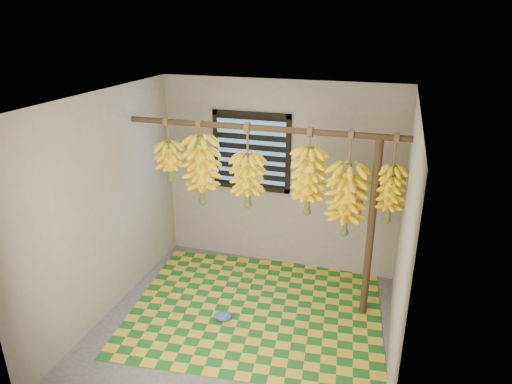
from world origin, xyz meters
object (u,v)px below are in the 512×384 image
at_px(banana_bunch_a, 170,161).
at_px(support_post, 371,231).
at_px(banana_bunch_c, 248,180).
at_px(banana_bunch_d, 308,181).
at_px(woven_mat, 256,309).
at_px(banana_bunch_b, 202,170).
at_px(banana_bunch_f, 390,194).
at_px(plastic_bag, 223,316).
at_px(banana_bunch_e, 346,200).

bearing_deg(banana_bunch_a, support_post, -0.00).
relative_size(banana_bunch_c, banana_bunch_d, 1.00).
bearing_deg(woven_mat, support_post, 15.31).
relative_size(support_post, banana_bunch_b, 2.07).
distance_m(banana_bunch_b, banana_bunch_c, 0.54).
distance_m(banana_bunch_a, banana_bunch_f, 2.42).
bearing_deg(banana_bunch_f, banana_bunch_a, 180.00).
height_order(plastic_bag, banana_bunch_d, banana_bunch_d).
height_order(banana_bunch_d, banana_bunch_e, same).
height_order(support_post, banana_bunch_a, banana_bunch_a).
distance_m(woven_mat, banana_bunch_f, 1.95).
relative_size(plastic_bag, banana_bunch_e, 0.18).
distance_m(banana_bunch_d, banana_bunch_f, 0.83).
distance_m(support_post, banana_bunch_d, 0.83).
relative_size(woven_mat, plastic_bag, 13.83).
xyz_separation_m(banana_bunch_a, banana_bunch_b, (0.39, -0.00, -0.06)).
bearing_deg(banana_bunch_f, plastic_bag, -159.07).
distance_m(support_post, plastic_bag, 1.82).
height_order(woven_mat, banana_bunch_a, banana_bunch_a).
bearing_deg(banana_bunch_c, plastic_bag, -98.93).
bearing_deg(woven_mat, banana_bunch_e, 19.78).
height_order(banana_bunch_c, banana_bunch_d, same).
distance_m(banana_bunch_e, banana_bunch_f, 0.44).
relative_size(banana_bunch_b, banana_bunch_c, 1.03).
bearing_deg(banana_bunch_d, banana_bunch_b, 180.00).
relative_size(support_post, banana_bunch_c, 2.13).
bearing_deg(banana_bunch_f, banana_bunch_e, 180.00).
relative_size(banana_bunch_a, banana_bunch_b, 0.77).
height_order(banana_bunch_a, banana_bunch_c, same).
xyz_separation_m(support_post, plastic_bag, (-1.44, -0.61, -0.95)).
relative_size(banana_bunch_c, banana_bunch_f, 1.01).
bearing_deg(woven_mat, banana_bunch_b, 156.79).
bearing_deg(banana_bunch_e, banana_bunch_b, -180.00).
relative_size(plastic_bag, banana_bunch_f, 0.21).
bearing_deg(banana_bunch_c, banana_bunch_f, 0.00).
bearing_deg(banana_bunch_a, banana_bunch_b, -0.00).
distance_m(banana_bunch_a, banana_bunch_d, 1.60).
xyz_separation_m(banana_bunch_b, banana_bunch_e, (1.61, 0.00, -0.16)).
xyz_separation_m(support_post, banana_bunch_d, (-0.68, 0.00, 0.48)).
relative_size(woven_mat, banana_bunch_c, 2.91).
height_order(banana_bunch_b, banana_bunch_e, same).
bearing_deg(banana_bunch_f, banana_bunch_d, 180.00).
relative_size(woven_mat, banana_bunch_a, 3.68).
relative_size(banana_bunch_a, banana_bunch_f, 0.80).
height_order(banana_bunch_c, banana_bunch_e, same).
xyz_separation_m(woven_mat, banana_bunch_d, (0.47, 0.31, 1.47)).
xyz_separation_m(support_post, banana_bunch_e, (-0.27, 0.00, 0.32)).
bearing_deg(support_post, plastic_bag, -157.10).
bearing_deg(banana_bunch_a, banana_bunch_d, -0.00).
bearing_deg(banana_bunch_d, banana_bunch_f, 0.00).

